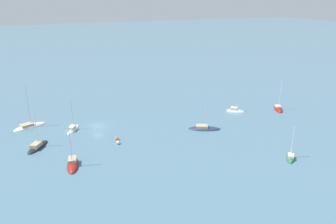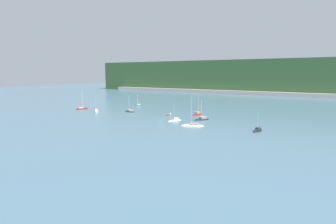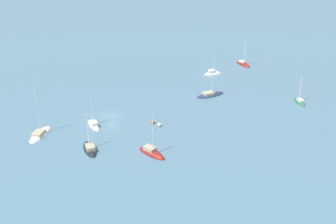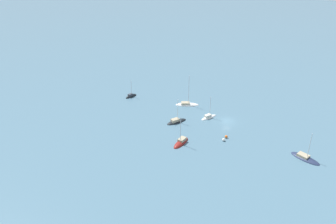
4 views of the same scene
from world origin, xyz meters
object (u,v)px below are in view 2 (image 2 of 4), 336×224
object	(u,v)px
sailboat_6	(192,126)
sailboat_7	(175,120)
mooring_buoy_1	(168,115)
sailboat_8	(202,119)
mooring_buoy_0	(170,114)
sailboat_5	(96,111)
sailboat_3	(138,106)
sailboat_4	(198,115)
sailboat_1	(130,111)
sailboat_2	(257,131)
sailboat_0	(82,109)

from	to	relation	value
sailboat_6	sailboat_7	size ratio (longest dim) A/B	1.47
sailboat_7	mooring_buoy_1	size ratio (longest dim) A/B	9.37
sailboat_6	mooring_buoy_1	bearing A→B (deg)	-64.07
sailboat_8	mooring_buoy_0	world-z (taller)	sailboat_8
sailboat_8	sailboat_5	bearing A→B (deg)	-53.36
sailboat_8	sailboat_7	bearing A→B (deg)	-16.32
sailboat_3	sailboat_4	world-z (taller)	sailboat_4
sailboat_1	sailboat_2	bearing A→B (deg)	-169.30
sailboat_4	mooring_buoy_1	bearing A→B (deg)	135.49
sailboat_1	sailboat_7	xyz separation A→B (m)	(29.87, -10.52, 0.06)
mooring_buoy_0	sailboat_1	bearing A→B (deg)	-177.46
sailboat_6	sailboat_8	distance (m)	13.02
sailboat_3	sailboat_6	distance (m)	60.80
sailboat_4	mooring_buoy_1	xyz separation A→B (m)	(-10.35, -8.27, 0.29)
sailboat_0	sailboat_1	bearing A→B (deg)	-52.68
mooring_buoy_1	mooring_buoy_0	bearing A→B (deg)	85.06
sailboat_1	sailboat_5	size ratio (longest dim) A/B	1.34
sailboat_0	mooring_buoy_0	xyz separation A→B (m)	(47.28, 6.25, 0.33)
sailboat_2	sailboat_6	distance (m)	21.08
sailboat_3	mooring_buoy_0	xyz separation A→B (m)	(30.83, -18.56, 0.32)
sailboat_2	sailboat_4	world-z (taller)	sailboat_4
sailboat_4	mooring_buoy_0	size ratio (longest dim) A/B	11.22
sailboat_1	mooring_buoy_0	distance (m)	21.39
sailboat_5	sailboat_7	bearing A→B (deg)	-146.73
sailboat_4	sailboat_8	world-z (taller)	sailboat_4
sailboat_3	mooring_buoy_1	world-z (taller)	sailboat_3
sailboat_0	sailboat_5	bearing A→B (deg)	-76.46
sailboat_0	sailboat_1	size ratio (longest dim) A/B	1.17
sailboat_2	sailboat_4	bearing A→B (deg)	-106.31
sailboat_8	mooring_buoy_1	xyz separation A→B (m)	(-16.65, 2.27, 0.28)
sailboat_1	sailboat_3	bearing A→B (deg)	-40.79
sailboat_2	sailboat_5	bearing A→B (deg)	-75.05
sailboat_4	sailboat_8	xyz separation A→B (m)	(6.29, -10.55, 0.01)
sailboat_1	sailboat_7	bearing A→B (deg)	-176.09
mooring_buoy_1	sailboat_1	bearing A→B (deg)	177.30
mooring_buoy_0	sailboat_5	bearing A→B (deg)	-165.66
sailboat_1	sailboat_2	size ratio (longest dim) A/B	1.16
sailboat_0	sailboat_1	xyz separation A→B (m)	(25.91, 5.30, 0.03)
sailboat_3	sailboat_5	world-z (taller)	sailboat_3
sailboat_7	sailboat_8	bearing A→B (deg)	159.12
sailboat_0	sailboat_8	distance (m)	63.79
sailboat_4	mooring_buoy_1	distance (m)	13.26
sailboat_7	mooring_buoy_1	bearing A→B (deg)	-110.83
mooring_buoy_0	mooring_buoy_1	xyz separation A→B (m)	(-0.17, -1.95, -0.00)
sailboat_3	sailboat_7	size ratio (longest dim) A/B	0.97
sailboat_5	sailboat_8	xyz separation A→B (m)	(51.40, 4.71, 0.01)
sailboat_0	sailboat_6	size ratio (longest dim) A/B	0.85
sailboat_5	sailboat_7	size ratio (longest dim) A/B	0.79
sailboat_3	mooring_buoy_0	world-z (taller)	sailboat_3
sailboat_1	sailboat_5	world-z (taller)	sailboat_1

